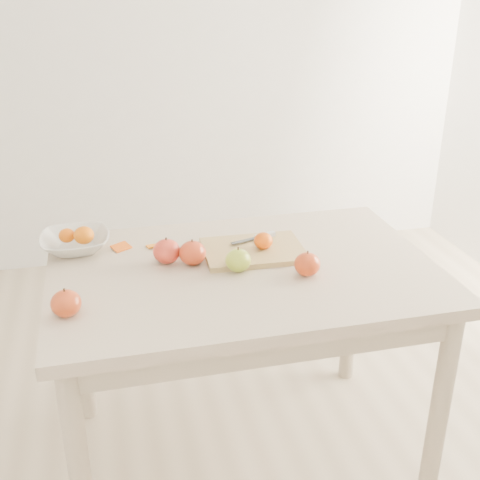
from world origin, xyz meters
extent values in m
plane|color=#C6B293|center=(0.00, 0.00, 0.00)|extent=(3.50, 3.50, 0.00)
plane|color=white|center=(0.00, 1.75, 1.35)|extent=(3.50, 0.00, 3.50)
cube|color=#C8B397|center=(0.00, 0.00, 0.73)|extent=(1.20, 0.80, 0.04)
cylinder|color=#BCAA8E|center=(-0.54, 0.34, 0.35)|extent=(0.06, 0.06, 0.71)
cylinder|color=#BCAA8E|center=(0.54, 0.34, 0.35)|extent=(0.06, 0.06, 0.71)
cylinder|color=#BCAA8E|center=(-0.54, -0.34, 0.35)|extent=(0.06, 0.06, 0.71)
cylinder|color=#BCAA8E|center=(0.54, -0.34, 0.35)|extent=(0.06, 0.06, 0.71)
cube|color=tan|center=(0.06, 0.09, 0.76)|extent=(0.33, 0.25, 0.02)
ellipsoid|color=#E86308|center=(0.09, 0.08, 0.80)|extent=(0.06, 0.06, 0.05)
imported|color=silver|center=(-0.51, 0.25, 0.78)|extent=(0.23, 0.23, 0.06)
ellipsoid|color=#D95107|center=(-0.54, 0.26, 0.80)|extent=(0.05, 0.05, 0.05)
ellipsoid|color=#DD6407|center=(-0.48, 0.24, 0.81)|extent=(0.07, 0.07, 0.06)
cube|color=#D8560F|center=(-0.36, 0.23, 0.75)|extent=(0.07, 0.07, 0.01)
cube|color=orange|center=(-0.26, 0.21, 0.75)|extent=(0.05, 0.04, 0.01)
cube|color=silver|center=(0.12, 0.17, 0.78)|extent=(0.08, 0.04, 0.01)
cube|color=#35383C|center=(0.04, 0.14, 0.78)|extent=(0.10, 0.04, 0.00)
ellipsoid|color=olive|center=(-0.02, -0.02, 0.79)|extent=(0.08, 0.08, 0.07)
ellipsoid|color=maroon|center=(-0.53, -0.17, 0.79)|extent=(0.08, 0.08, 0.07)
ellipsoid|color=#A61111|center=(-0.15, 0.06, 0.79)|extent=(0.09, 0.09, 0.08)
ellipsoid|color=#A30D13|center=(-0.23, 0.09, 0.79)|extent=(0.09, 0.09, 0.08)
ellipsoid|color=#9E1210|center=(0.17, -0.10, 0.79)|extent=(0.08, 0.08, 0.07)
camera|label=1|loc=(-0.41, -1.63, 1.59)|focal=45.00mm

